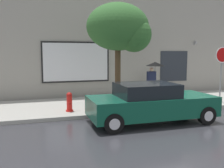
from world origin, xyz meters
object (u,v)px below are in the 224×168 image
object	(u,v)px
fire_hydrant	(69,102)
street_tree	(121,29)
pedestrian_with_umbrella	(154,69)
stop_sign	(222,63)
parked_car	(151,103)

from	to	relation	value
fire_hydrant	street_tree	xyz separation A→B (m)	(2.24, 0.15, 2.96)
pedestrian_with_umbrella	stop_sign	world-z (taller)	stop_sign
pedestrian_with_umbrella	street_tree	size ratio (longest dim) A/B	0.42
fire_hydrant	pedestrian_with_umbrella	bearing A→B (deg)	24.41
street_tree	parked_car	bearing A→B (deg)	-79.13
parked_car	pedestrian_with_umbrella	size ratio (longest dim) A/B	2.41
fire_hydrant	parked_car	bearing A→B (deg)	-36.21
fire_hydrant	street_tree	bearing A→B (deg)	3.96
parked_car	pedestrian_with_umbrella	xyz separation A→B (m)	(2.17, 4.11, 0.95)
parked_car	pedestrian_with_umbrella	bearing A→B (deg)	62.22
street_tree	stop_sign	bearing A→B (deg)	-2.67
parked_car	stop_sign	world-z (taller)	stop_sign
stop_sign	parked_car	bearing A→B (deg)	-157.97
pedestrian_with_umbrella	stop_sign	xyz separation A→B (m)	(2.42, -2.26, 0.35)
parked_car	stop_sign	distance (m)	5.11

